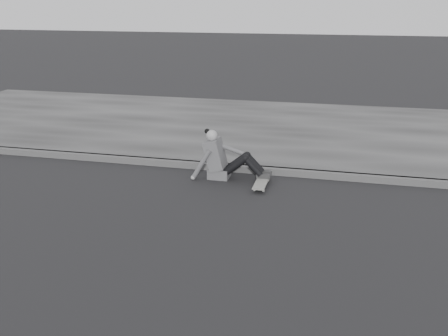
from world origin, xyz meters
name	(u,v)px	position (x,y,z in m)	size (l,w,h in m)	color
ground	(421,256)	(0.00, 0.00, 0.00)	(80.00, 80.00, 0.00)	black
curb	(401,181)	(0.00, 2.58, 0.06)	(24.00, 0.16, 0.12)	#434343
sidewalk	(388,136)	(0.00, 5.60, 0.06)	(24.00, 6.00, 0.12)	#373737
skateboard	(262,182)	(-2.31, 1.93, 0.07)	(0.20, 0.78, 0.09)	gray
seated_woman	(223,158)	(-3.05, 2.17, 0.36)	(1.38, 0.46, 0.88)	#4C4C4E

